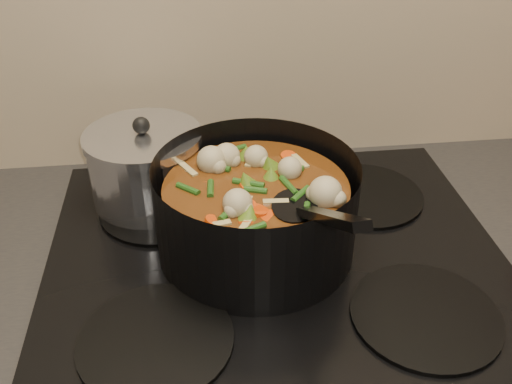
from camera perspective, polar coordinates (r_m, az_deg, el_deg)
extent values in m
cube|color=black|center=(0.81, 2.04, -8.98)|extent=(2.64, 0.64, 0.05)
cube|color=black|center=(0.79, 2.09, -7.11)|extent=(0.62, 0.54, 0.02)
cylinder|color=black|center=(0.68, -10.01, -14.33)|extent=(0.18, 0.18, 0.01)
cylinder|color=black|center=(0.73, 16.57, -11.70)|extent=(0.18, 0.18, 0.01)
cylinder|color=black|center=(0.88, -9.57, -1.68)|extent=(0.18, 0.18, 0.01)
cylinder|color=black|center=(0.91, 10.84, -0.28)|extent=(0.18, 0.18, 0.01)
cylinder|color=black|center=(0.76, 0.00, -1.61)|extent=(0.28, 0.28, 0.13)
cylinder|color=black|center=(0.79, 0.00, -5.28)|extent=(0.26, 0.26, 0.01)
cylinder|color=#602D10|center=(0.76, 0.00, -2.29)|extent=(0.24, 0.24, 0.09)
cylinder|color=#EE4B0B|center=(0.74, 2.74, 0.60)|extent=(0.02, 0.03, 0.02)
cylinder|color=#EE4B0B|center=(0.79, 1.73, 2.77)|extent=(0.04, 0.04, 0.02)
cylinder|color=#EE4B0B|center=(0.80, -4.17, 3.20)|extent=(0.04, 0.04, 0.02)
cylinder|color=#EE4B0B|center=(0.73, -3.83, 0.03)|extent=(0.03, 0.03, 0.02)
cylinder|color=#EE4B0B|center=(0.68, -2.07, -3.01)|extent=(0.03, 0.03, 0.02)
cylinder|color=#EE4B0B|center=(0.72, 1.94, -0.73)|extent=(0.04, 0.04, 0.02)
cylinder|color=#EE4B0B|center=(0.75, 4.71, 1.06)|extent=(0.03, 0.03, 0.02)
cylinder|color=#EE4B0B|center=(0.82, 1.65, 3.84)|extent=(0.03, 0.03, 0.02)
cylinder|color=#EE4B0B|center=(0.77, -2.70, 1.82)|extent=(0.04, 0.04, 0.02)
sphere|color=tan|center=(0.74, 4.33, 1.47)|extent=(0.04, 0.04, 0.04)
sphere|color=tan|center=(0.78, 0.14, 3.41)|extent=(0.04, 0.04, 0.04)
sphere|color=tan|center=(0.74, -4.26, 1.63)|extent=(0.04, 0.04, 0.04)
sphere|color=tan|center=(0.69, -1.56, -1.17)|extent=(0.04, 0.04, 0.04)
sphere|color=tan|center=(0.71, 3.99, 0.04)|extent=(0.04, 0.04, 0.04)
sphere|color=tan|center=(0.77, 2.52, 2.98)|extent=(0.04, 0.04, 0.04)
cone|color=olive|center=(0.68, -2.17, -2.42)|extent=(0.04, 0.04, 0.03)
cone|color=olive|center=(0.71, 5.47, -0.70)|extent=(0.04, 0.04, 0.03)
cone|color=olive|center=(0.79, 3.37, 3.30)|extent=(0.04, 0.04, 0.03)
cone|color=olive|center=(0.78, -3.91, 3.07)|extent=(0.04, 0.04, 0.03)
cone|color=olive|center=(0.70, -5.12, -1.06)|extent=(0.04, 0.04, 0.03)
cone|color=olive|center=(0.68, 2.89, -2.24)|extent=(0.04, 0.04, 0.03)
cylinder|color=#265719|center=(0.76, 1.72, 2.14)|extent=(0.01, 0.04, 0.01)
cylinder|color=#265719|center=(0.81, -1.65, 4.17)|extent=(0.03, 0.03, 0.01)
cylinder|color=#265719|center=(0.77, -5.02, 2.11)|extent=(0.04, 0.02, 0.01)
cylinder|color=#265719|center=(0.72, -4.27, -0.19)|extent=(0.02, 0.04, 0.01)
cylinder|color=#265719|center=(0.70, -1.07, -0.95)|extent=(0.02, 0.04, 0.01)
cylinder|color=#265719|center=(0.67, 3.96, -2.92)|extent=(0.04, 0.02, 0.01)
cylinder|color=#265719|center=(0.73, 5.80, 0.16)|extent=(0.03, 0.03, 0.01)
cylinder|color=#265719|center=(0.77, 3.41, 2.21)|extent=(0.01, 0.04, 0.01)
cylinder|color=#265719|center=(0.77, 0.16, 2.41)|extent=(0.03, 0.03, 0.01)
cylinder|color=#265719|center=(0.79, -4.78, 3.27)|extent=(0.04, 0.02, 0.01)
cylinder|color=#265719|center=(0.73, -5.84, 0.50)|extent=(0.02, 0.04, 0.01)
cylinder|color=#265719|center=(0.70, -2.82, -1.31)|extent=(0.02, 0.04, 0.01)
cylinder|color=#265719|center=(0.70, 0.72, -1.00)|extent=(0.04, 0.02, 0.01)
cube|color=tan|center=(0.76, -4.41, 2.00)|extent=(0.04, 0.01, 0.00)
cube|color=tan|center=(0.70, -3.87, -1.35)|extent=(0.02, 0.04, 0.00)
cube|color=tan|center=(0.69, 2.55, -1.93)|extent=(0.04, 0.03, 0.00)
cube|color=tan|center=(0.75, 5.01, 1.21)|extent=(0.03, 0.03, 0.00)
cube|color=tan|center=(0.79, 0.62, 3.32)|extent=(0.03, 0.04, 0.00)
cube|color=tan|center=(0.76, -4.54, 1.87)|extent=(0.04, 0.02, 0.00)
cube|color=tan|center=(0.70, -3.67, -1.47)|extent=(0.01, 0.04, 0.00)
ellipsoid|color=black|center=(0.70, 3.87, -1.47)|extent=(0.07, 0.09, 0.01)
cube|color=black|center=(0.61, 7.34, -2.56)|extent=(0.04, 0.16, 0.10)
cylinder|color=silver|center=(0.88, -10.86, 2.01)|extent=(0.17, 0.17, 0.11)
cylinder|color=silver|center=(0.85, -11.27, 5.40)|extent=(0.17, 0.17, 0.01)
sphere|color=black|center=(0.84, -11.41, 6.53)|extent=(0.03, 0.03, 0.03)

